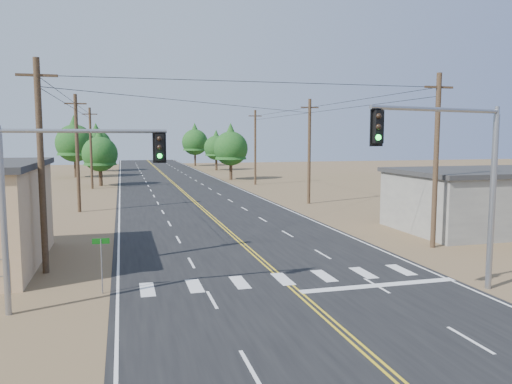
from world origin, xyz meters
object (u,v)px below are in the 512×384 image
object	(u,v)px
street_sign	(101,257)
building_right	(505,200)
signal_mast_right	(461,167)
signal_mast_left	(54,186)

from	to	relation	value
street_sign	building_right	bearing A→B (deg)	18.78
street_sign	signal_mast_right	bearing A→B (deg)	-13.90
signal_mast_right	building_right	bearing A→B (deg)	29.97
signal_mast_left	street_sign	world-z (taller)	signal_mast_left
signal_mast_left	street_sign	distance (m)	3.77
signal_mast_left	signal_mast_right	world-z (taller)	signal_mast_right
signal_mast_right	street_sign	xyz separation A→B (m)	(-13.87, 3.99, -3.66)
signal_mast_left	street_sign	xyz separation A→B (m)	(1.49, 1.59, -3.08)
building_right	street_sign	distance (m)	27.97
building_right	signal_mast_left	size ratio (longest dim) A/B	2.20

